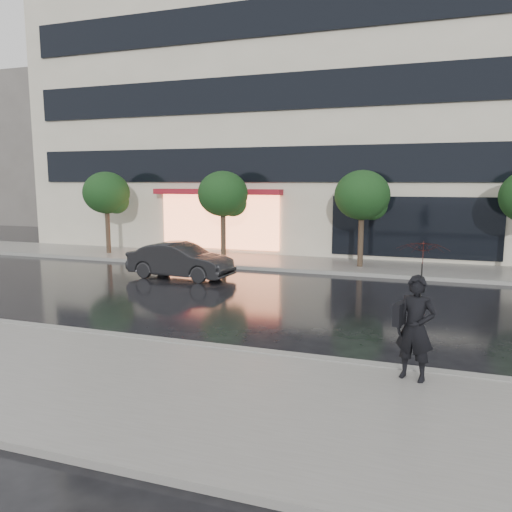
% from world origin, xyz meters
% --- Properties ---
extents(ground, '(120.00, 120.00, 0.00)m').
position_xyz_m(ground, '(0.00, 0.00, 0.00)').
color(ground, black).
rests_on(ground, ground).
extents(sidewalk_near, '(60.00, 4.50, 0.12)m').
position_xyz_m(sidewalk_near, '(0.00, -3.25, 0.06)').
color(sidewalk_near, slate).
rests_on(sidewalk_near, ground).
extents(sidewalk_far, '(60.00, 3.50, 0.12)m').
position_xyz_m(sidewalk_far, '(0.00, 10.25, 0.06)').
color(sidewalk_far, slate).
rests_on(sidewalk_far, ground).
extents(curb_near, '(60.00, 0.25, 0.14)m').
position_xyz_m(curb_near, '(0.00, -1.00, 0.07)').
color(curb_near, gray).
rests_on(curb_near, ground).
extents(curb_far, '(60.00, 0.25, 0.14)m').
position_xyz_m(curb_far, '(0.00, 8.50, 0.07)').
color(curb_far, gray).
rests_on(curb_far, ground).
extents(office_building, '(30.00, 12.76, 18.00)m').
position_xyz_m(office_building, '(-0.00, 17.97, 9.00)').
color(office_building, beige).
rests_on(office_building, ground).
extents(bg_building_left, '(14.00, 10.00, 12.00)m').
position_xyz_m(bg_building_left, '(-28.00, 26.00, 6.00)').
color(bg_building_left, '#59544F').
rests_on(bg_building_left, ground).
extents(tree_far_west, '(2.20, 2.20, 3.99)m').
position_xyz_m(tree_far_west, '(-8.94, 10.03, 2.92)').
color(tree_far_west, '#33261C').
rests_on(tree_far_west, ground).
extents(tree_mid_west, '(2.20, 2.20, 3.99)m').
position_xyz_m(tree_mid_west, '(-2.94, 10.03, 2.92)').
color(tree_mid_west, '#33261C').
rests_on(tree_mid_west, ground).
extents(tree_mid_east, '(2.20, 2.20, 3.99)m').
position_xyz_m(tree_mid_east, '(3.06, 10.03, 2.92)').
color(tree_mid_east, '#33261C').
rests_on(tree_mid_east, ground).
extents(parked_car, '(4.06, 1.71, 1.30)m').
position_xyz_m(parked_car, '(-3.05, 6.00, 0.65)').
color(parked_car, black).
rests_on(parked_car, ground).
extents(pedestrian_with_umbrella, '(1.08, 1.09, 2.45)m').
position_xyz_m(pedestrian_with_umbrella, '(5.41, -1.51, 1.62)').
color(pedestrian_with_umbrella, black).
rests_on(pedestrian_with_umbrella, sidewalk_near).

